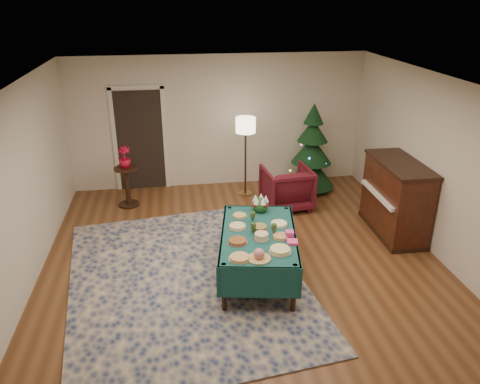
{
  "coord_description": "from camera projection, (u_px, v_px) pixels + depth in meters",
  "views": [
    {
      "loc": [
        -0.96,
        -5.8,
        3.81
      ],
      "look_at": [
        0.05,
        0.9,
        0.89
      ],
      "focal_mm": 35.0,
      "sensor_mm": 36.0,
      "label": 1
    }
  ],
  "objects": [
    {
      "name": "room_shell",
      "position": [
        246.0,
        187.0,
        6.37
      ],
      "size": [
        7.0,
        7.0,
        7.0
      ],
      "color": "#593319",
      "rests_on": "ground"
    },
    {
      "name": "platter_1",
      "position": [
        259.0,
        255.0,
        5.86
      ],
      "size": [
        0.31,
        0.31,
        0.15
      ],
      "color": "silver",
      "rests_on": "buffet_table"
    },
    {
      "name": "side_table",
      "position": [
        127.0,
        187.0,
        8.89
      ],
      "size": [
        0.43,
        0.43,
        0.78
      ],
      "color": "black",
      "rests_on": "ground"
    },
    {
      "name": "piano",
      "position": [
        396.0,
        199.0,
        7.8
      ],
      "size": [
        0.72,
        1.48,
        1.27
      ],
      "color": "black",
      "rests_on": "ground"
    },
    {
      "name": "christmas_tree",
      "position": [
        312.0,
        152.0,
        9.47
      ],
      "size": [
        1.1,
        1.1,
        1.81
      ],
      "color": "black",
      "rests_on": "ground"
    },
    {
      "name": "platter_3",
      "position": [
        238.0,
        241.0,
        6.26
      ],
      "size": [
        0.28,
        0.28,
        0.05
      ],
      "color": "silver",
      "rests_on": "buffet_table"
    },
    {
      "name": "platter_2",
      "position": [
        280.0,
        250.0,
        6.03
      ],
      "size": [
        0.31,
        0.31,
        0.06
      ],
      "color": "silver",
      "rests_on": "buffet_table"
    },
    {
      "name": "platter_5",
      "position": [
        281.0,
        237.0,
        6.39
      ],
      "size": [
        0.24,
        0.24,
        0.04
      ],
      "color": "silver",
      "rests_on": "buffet_table"
    },
    {
      "name": "armchair",
      "position": [
        287.0,
        186.0,
        8.8
      ],
      "size": [
        0.93,
        0.88,
        0.88
      ],
      "primitive_type": "imported",
      "rotation": [
        0.0,
        0.0,
        3.24
      ],
      "color": "#50111A",
      "rests_on": "ground"
    },
    {
      "name": "platter_8",
      "position": [
        279.0,
        224.0,
        6.73
      ],
      "size": [
        0.27,
        0.27,
        0.04
      ],
      "color": "silver",
      "rests_on": "buffet_table"
    },
    {
      "name": "centerpiece",
      "position": [
        260.0,
        204.0,
        7.12
      ],
      "size": [
        0.25,
        0.26,
        0.29
      ],
      "color": "#1E4C1E",
      "rests_on": "buffet_table"
    },
    {
      "name": "napkin_stack",
      "position": [
        292.0,
        242.0,
        6.25
      ],
      "size": [
        0.16,
        0.16,
        0.04
      ],
      "primitive_type": "cube",
      "rotation": [
        0.0,
        0.0,
        -0.17
      ],
      "color": "#F8457B",
      "rests_on": "buffet_table"
    },
    {
      "name": "goblet_0",
      "position": [
        253.0,
        217.0,
        6.78
      ],
      "size": [
        0.08,
        0.08,
        0.16
      ],
      "color": "#2D471E",
      "rests_on": "buffet_table"
    },
    {
      "name": "platter_4",
      "position": [
        261.0,
        237.0,
        6.33
      ],
      "size": [
        0.22,
        0.22,
        0.1
      ],
      "color": "silver",
      "rests_on": "buffet_table"
    },
    {
      "name": "platter_0",
      "position": [
        240.0,
        258.0,
        5.87
      ],
      "size": [
        0.29,
        0.29,
        0.04
      ],
      "color": "silver",
      "rests_on": "buffet_table"
    },
    {
      "name": "potted_plant",
      "position": [
        125.0,
        162.0,
        8.69
      ],
      "size": [
        0.23,
        0.41,
        0.23
      ],
      "primitive_type": "imported",
      "color": "#B50C26",
      "rests_on": "side_table"
    },
    {
      "name": "goblet_1",
      "position": [
        274.0,
        229.0,
        6.44
      ],
      "size": [
        0.08,
        0.08,
        0.16
      ],
      "color": "#2D471E",
      "rests_on": "buffet_table"
    },
    {
      "name": "rug",
      "position": [
        186.0,
        279.0,
        6.72
      ],
      "size": [
        3.72,
        4.58,
        0.02
      ],
      "primitive_type": "cube",
      "rotation": [
        0.0,
        0.0,
        0.13
      ],
      "color": "navy",
      "rests_on": "ground"
    },
    {
      "name": "gift_box",
      "position": [
        290.0,
        234.0,
        6.39
      ],
      "size": [
        0.13,
        0.13,
        0.09
      ],
      "primitive_type": "cube",
      "rotation": [
        0.0,
        0.0,
        -0.17
      ],
      "color": "#DB3D90",
      "rests_on": "buffet_table"
    },
    {
      "name": "platter_6",
      "position": [
        237.0,
        227.0,
        6.65
      ],
      "size": [
        0.27,
        0.27,
        0.05
      ],
      "color": "silver",
      "rests_on": "buffet_table"
    },
    {
      "name": "buffet_table",
      "position": [
        258.0,
        242.0,
        6.58
      ],
      "size": [
        1.36,
        1.97,
        0.71
      ],
      "color": "black",
      "rests_on": "ground"
    },
    {
      "name": "platter_7",
      "position": [
        259.0,
        228.0,
        6.59
      ],
      "size": [
        0.25,
        0.25,
        0.07
      ],
      "color": "silver",
      "rests_on": "buffet_table"
    },
    {
      "name": "doorway",
      "position": [
        140.0,
        138.0,
        9.41
      ],
      "size": [
        1.08,
        0.04,
        2.16
      ],
      "color": "black",
      "rests_on": "ground"
    },
    {
      "name": "goblet_2",
      "position": [
        253.0,
        228.0,
        6.47
      ],
      "size": [
        0.08,
        0.08,
        0.16
      ],
      "color": "#2D471E",
      "rests_on": "buffet_table"
    },
    {
      "name": "platter_9",
      "position": [
        240.0,
        216.0,
        6.98
      ],
      "size": [
        0.23,
        0.23,
        0.04
      ],
      "color": "silver",
      "rests_on": "buffet_table"
    },
    {
      "name": "floor_lamp",
      "position": [
        246.0,
        130.0,
        9.0
      ],
      "size": [
        0.39,
        0.39,
        1.59
      ],
      "color": "#A57F3F",
      "rests_on": "ground"
    }
  ]
}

